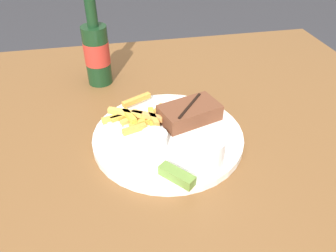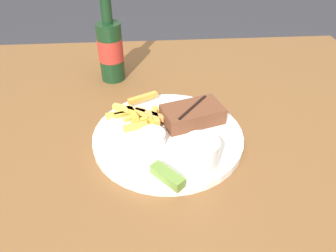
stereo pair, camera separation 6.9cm
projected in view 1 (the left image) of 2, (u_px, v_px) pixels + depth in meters
name	position (u px, v px, depth m)	size (l,w,h in m)	color
dining_table	(168.00, 166.00, 0.77)	(1.28, 1.12, 0.77)	brown
dinner_plate	(168.00, 137.00, 0.71)	(0.32, 0.32, 0.02)	white
steak_portion	(190.00, 113.00, 0.74)	(0.15, 0.11, 0.04)	brown
fries_pile	(138.00, 116.00, 0.74)	(0.15, 0.14, 0.02)	gold
coleslaw_cup	(207.00, 150.00, 0.61)	(0.07, 0.07, 0.06)	white
dipping_sauce_cup	(154.00, 139.00, 0.67)	(0.05, 0.05, 0.03)	silver
pickle_spear	(177.00, 176.00, 0.59)	(0.06, 0.07, 0.02)	olive
fork_utensil	(131.00, 126.00, 0.73)	(0.12, 0.07, 0.00)	#B7B7BC
beer_bottle	(97.00, 51.00, 0.87)	(0.07, 0.07, 0.26)	#143319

